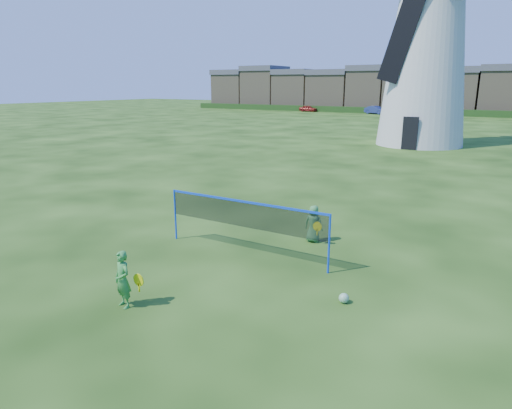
{
  "coord_description": "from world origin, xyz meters",
  "views": [
    {
      "loc": [
        6.17,
        -9.3,
        4.58
      ],
      "look_at": [
        0.2,
        0.5,
        1.5
      ],
      "focal_mm": 31.27,
      "sensor_mm": 36.0,
      "label": 1
    }
  ],
  "objects_px": {
    "windmill": "(426,54)",
    "player_boy": "(314,224)",
    "player_girl": "(123,280)",
    "play_ball": "(344,298)",
    "car_right": "(376,110)",
    "badminton_net": "(244,215)",
    "car_left": "(308,108)"
  },
  "relations": [
    {
      "from": "badminton_net",
      "to": "car_right",
      "type": "height_order",
      "value": "badminton_net"
    },
    {
      "from": "play_ball",
      "to": "car_left",
      "type": "xyz_separation_m",
      "value": [
        -31.48,
        65.94,
        0.44
      ]
    },
    {
      "from": "windmill",
      "to": "play_ball",
      "type": "distance_m",
      "value": 29.46
    },
    {
      "from": "player_boy",
      "to": "car_left",
      "type": "distance_m",
      "value": 69.18
    },
    {
      "from": "windmill",
      "to": "play_ball",
      "type": "height_order",
      "value": "windmill"
    },
    {
      "from": "play_ball",
      "to": "car_left",
      "type": "distance_m",
      "value": 73.07
    },
    {
      "from": "badminton_net",
      "to": "car_right",
      "type": "bearing_deg",
      "value": 103.69
    },
    {
      "from": "windmill",
      "to": "car_right",
      "type": "bearing_deg",
      "value": 111.47
    },
    {
      "from": "play_ball",
      "to": "car_left",
      "type": "bearing_deg",
      "value": 115.52
    },
    {
      "from": "windmill",
      "to": "player_girl",
      "type": "relative_size",
      "value": 16.42
    },
    {
      "from": "car_right",
      "to": "car_left",
      "type": "bearing_deg",
      "value": 110.36
    },
    {
      "from": "play_ball",
      "to": "car_right",
      "type": "relative_size",
      "value": 0.06
    },
    {
      "from": "windmill",
      "to": "car_right",
      "type": "height_order",
      "value": "windmill"
    },
    {
      "from": "car_left",
      "to": "car_right",
      "type": "bearing_deg",
      "value": -90.64
    },
    {
      "from": "player_boy",
      "to": "car_left",
      "type": "xyz_separation_m",
      "value": [
        -29.28,
        62.68,
        -0.01
      ]
    },
    {
      "from": "windmill",
      "to": "car_left",
      "type": "xyz_separation_m",
      "value": [
        -27.03,
        37.61,
        -6.3
      ]
    },
    {
      "from": "play_ball",
      "to": "car_right",
      "type": "height_order",
      "value": "car_right"
    },
    {
      "from": "badminton_net",
      "to": "player_girl",
      "type": "relative_size",
      "value": 4.05
    },
    {
      "from": "badminton_net",
      "to": "play_ball",
      "type": "relative_size",
      "value": 22.95
    },
    {
      "from": "windmill",
      "to": "car_right",
      "type": "relative_size",
      "value": 5.2
    },
    {
      "from": "player_boy",
      "to": "car_left",
      "type": "bearing_deg",
      "value": -69.59
    },
    {
      "from": "player_girl",
      "to": "car_left",
      "type": "distance_m",
      "value": 73.86
    },
    {
      "from": "car_right",
      "to": "player_girl",
      "type": "bearing_deg",
      "value": -144.32
    },
    {
      "from": "player_boy",
      "to": "windmill",
      "type": "bearing_deg",
      "value": -89.5
    },
    {
      "from": "play_ball",
      "to": "car_right",
      "type": "xyz_separation_m",
      "value": [
        -19.01,
        65.33,
        0.54
      ]
    },
    {
      "from": "car_left",
      "to": "player_girl",
      "type": "bearing_deg",
      "value": -155.93
    },
    {
      "from": "badminton_net",
      "to": "play_ball",
      "type": "xyz_separation_m",
      "value": [
        3.41,
        -1.31,
        -1.03
      ]
    },
    {
      "from": "player_boy",
      "to": "car_left",
      "type": "relative_size",
      "value": 0.35
    },
    {
      "from": "player_girl",
      "to": "play_ball",
      "type": "distance_m",
      "value": 4.74
    },
    {
      "from": "player_girl",
      "to": "player_boy",
      "type": "height_order",
      "value": "player_girl"
    },
    {
      "from": "windmill",
      "to": "player_boy",
      "type": "xyz_separation_m",
      "value": [
        2.25,
        -25.06,
        -6.29
      ]
    },
    {
      "from": "windmill",
      "to": "player_girl",
      "type": "distance_m",
      "value": 31.55
    }
  ]
}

